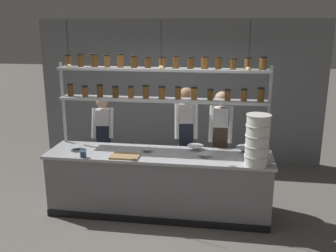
{
  "coord_description": "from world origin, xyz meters",
  "views": [
    {
      "loc": [
        0.89,
        -4.98,
        2.7
      ],
      "look_at": [
        0.11,
        0.2,
        1.28
      ],
      "focal_mm": 40.0,
      "sensor_mm": 36.0,
      "label": 1
    }
  ],
  "objects_px": {
    "prep_bowl_center_front": "(196,148)",
    "prep_bowl_near_right": "(205,155)",
    "container_stack": "(257,140)",
    "serving_cup_front": "(83,154)",
    "chef_left": "(104,136)",
    "chef_center": "(186,134)",
    "prep_bowl_center_back": "(246,150)",
    "spice_shelf_unit": "(162,86)",
    "chef_right": "(220,138)",
    "prep_bowl_near_left": "(76,148)",
    "prep_bowl_far_left": "(148,150)",
    "cutting_board": "(125,156)"
  },
  "relations": [
    {
      "from": "prep_bowl_center_front",
      "to": "prep_bowl_near_right",
      "type": "distance_m",
      "value": 0.32
    },
    {
      "from": "container_stack",
      "to": "serving_cup_front",
      "type": "xyz_separation_m",
      "value": [
        -2.35,
        -0.06,
        -0.3
      ]
    },
    {
      "from": "chef_left",
      "to": "prep_bowl_near_right",
      "type": "relative_size",
      "value": 8.29
    },
    {
      "from": "chef_center",
      "to": "prep_bowl_near_right",
      "type": "xyz_separation_m",
      "value": [
        0.34,
        -0.69,
        -0.09
      ]
    },
    {
      "from": "serving_cup_front",
      "to": "prep_bowl_center_back",
      "type": "bearing_deg",
      "value": 13.88
    },
    {
      "from": "spice_shelf_unit",
      "to": "prep_bowl_center_back",
      "type": "relative_size",
      "value": 10.76
    },
    {
      "from": "chef_left",
      "to": "chef_right",
      "type": "xyz_separation_m",
      "value": [
        1.95,
        -0.24,
        0.12
      ]
    },
    {
      "from": "chef_center",
      "to": "prep_bowl_near_right",
      "type": "height_order",
      "value": "chef_center"
    },
    {
      "from": "prep_bowl_center_front",
      "to": "prep_bowl_center_back",
      "type": "relative_size",
      "value": 0.85
    },
    {
      "from": "chef_left",
      "to": "prep_bowl_center_back",
      "type": "distance_m",
      "value": 2.4
    },
    {
      "from": "prep_bowl_near_left",
      "to": "prep_bowl_center_back",
      "type": "height_order",
      "value": "prep_bowl_center_back"
    },
    {
      "from": "prep_bowl_near_right",
      "to": "container_stack",
      "type": "bearing_deg",
      "value": -17.25
    },
    {
      "from": "chef_right",
      "to": "prep_bowl_far_left",
      "type": "xyz_separation_m",
      "value": [
        -1.03,
        -0.54,
        -0.07
      ]
    },
    {
      "from": "chef_left",
      "to": "prep_bowl_near_right",
      "type": "distance_m",
      "value": 1.96
    },
    {
      "from": "spice_shelf_unit",
      "to": "prep_bowl_center_front",
      "type": "xyz_separation_m",
      "value": [
        0.51,
        -0.1,
        -0.89
      ]
    },
    {
      "from": "container_stack",
      "to": "prep_bowl_center_front",
      "type": "height_order",
      "value": "container_stack"
    },
    {
      "from": "chef_center",
      "to": "spice_shelf_unit",
      "type": "bearing_deg",
      "value": -144.16
    },
    {
      "from": "prep_bowl_center_back",
      "to": "prep_bowl_near_right",
      "type": "distance_m",
      "value": 0.64
    },
    {
      "from": "container_stack",
      "to": "cutting_board",
      "type": "xyz_separation_m",
      "value": [
        -1.78,
        0.05,
        -0.33
      ]
    },
    {
      "from": "prep_bowl_near_right",
      "to": "serving_cup_front",
      "type": "bearing_deg",
      "value": -170.85
    },
    {
      "from": "cutting_board",
      "to": "prep_bowl_near_right",
      "type": "distance_m",
      "value": 1.11
    },
    {
      "from": "prep_bowl_center_front",
      "to": "cutting_board",
      "type": "bearing_deg",
      "value": -154.9
    },
    {
      "from": "prep_bowl_near_left",
      "to": "serving_cup_front",
      "type": "distance_m",
      "value": 0.38
    },
    {
      "from": "chef_right",
      "to": "container_stack",
      "type": "xyz_separation_m",
      "value": [
        0.48,
        -0.85,
        0.25
      ]
    },
    {
      "from": "spice_shelf_unit",
      "to": "chef_center",
      "type": "bearing_deg",
      "value": 43.96
    },
    {
      "from": "spice_shelf_unit",
      "to": "chef_right",
      "type": "height_order",
      "value": "spice_shelf_unit"
    },
    {
      "from": "prep_bowl_near_left",
      "to": "spice_shelf_unit",
      "type": "bearing_deg",
      "value": 15.77
    },
    {
      "from": "prep_bowl_near_left",
      "to": "prep_bowl_center_front",
      "type": "bearing_deg",
      "value": 8.14
    },
    {
      "from": "chef_right",
      "to": "prep_bowl_center_front",
      "type": "xyz_separation_m",
      "value": [
        -0.35,
        -0.36,
        -0.06
      ]
    },
    {
      "from": "prep_bowl_center_back",
      "to": "prep_bowl_far_left",
      "type": "distance_m",
      "value": 1.42
    },
    {
      "from": "chef_left",
      "to": "prep_bowl_near_left",
      "type": "distance_m",
      "value": 0.87
    },
    {
      "from": "chef_left",
      "to": "cutting_board",
      "type": "relative_size",
      "value": 3.92
    },
    {
      "from": "prep_bowl_far_left",
      "to": "prep_bowl_center_front",
      "type": "bearing_deg",
      "value": 14.74
    },
    {
      "from": "chef_center",
      "to": "prep_bowl_center_front",
      "type": "height_order",
      "value": "chef_center"
    },
    {
      "from": "chef_right",
      "to": "spice_shelf_unit",
      "type": "bearing_deg",
      "value": -160.66
    },
    {
      "from": "chef_center",
      "to": "prep_bowl_far_left",
      "type": "bearing_deg",
      "value": -137.9
    },
    {
      "from": "chef_center",
      "to": "chef_right",
      "type": "height_order",
      "value": "chef_center"
    },
    {
      "from": "prep_bowl_near_left",
      "to": "serving_cup_front",
      "type": "bearing_deg",
      "value": -52.88
    },
    {
      "from": "chef_left",
      "to": "container_stack",
      "type": "height_order",
      "value": "container_stack"
    },
    {
      "from": "chef_right",
      "to": "prep_bowl_near_left",
      "type": "xyz_separation_m",
      "value": [
        -2.1,
        -0.61,
        -0.06
      ]
    },
    {
      "from": "chef_center",
      "to": "prep_bowl_center_back",
      "type": "height_order",
      "value": "chef_center"
    },
    {
      "from": "prep_bowl_far_left",
      "to": "serving_cup_front",
      "type": "height_order",
      "value": "serving_cup_front"
    },
    {
      "from": "prep_bowl_center_back",
      "to": "prep_bowl_far_left",
      "type": "bearing_deg",
      "value": -172.55
    },
    {
      "from": "cutting_board",
      "to": "prep_bowl_near_right",
      "type": "bearing_deg",
      "value": 8.5
    },
    {
      "from": "spice_shelf_unit",
      "to": "prep_bowl_near_right",
      "type": "relative_size",
      "value": 16.46
    },
    {
      "from": "prep_bowl_far_left",
      "to": "container_stack",
      "type": "bearing_deg",
      "value": -11.67
    },
    {
      "from": "chef_left",
      "to": "prep_bowl_center_back",
      "type": "xyz_separation_m",
      "value": [
        2.32,
        -0.6,
        0.07
      ]
    },
    {
      "from": "chef_center",
      "to": "serving_cup_front",
      "type": "bearing_deg",
      "value": -152.25
    },
    {
      "from": "prep_bowl_center_front",
      "to": "chef_left",
      "type": "bearing_deg",
      "value": 159.34
    },
    {
      "from": "prep_bowl_far_left",
      "to": "chef_left",
      "type": "bearing_deg",
      "value": 139.63
    }
  ]
}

